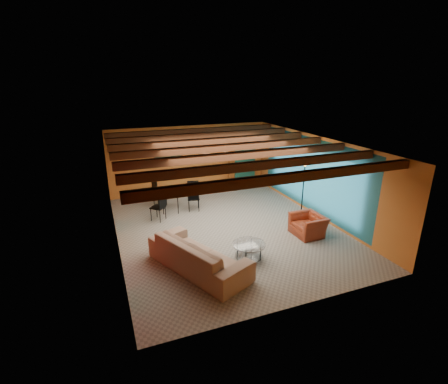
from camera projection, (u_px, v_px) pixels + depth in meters
name	position (u px, v px, depth m)	size (l,w,h in m)	color
room	(225.00, 154.00, 9.71)	(6.52, 8.01, 2.71)	gray
sofa	(199.00, 254.00, 8.06)	(2.76, 1.08, 0.81)	#8D6E5B
armchair	(308.00, 225.00, 9.89)	(0.96, 0.84, 0.63)	maroon
coffee_table	(249.00, 251.00, 8.58)	(0.87, 0.87, 0.44)	silver
dining_table	(170.00, 197.00, 11.55)	(2.02, 2.02, 1.05)	silver
armoire	(242.00, 166.00, 14.09)	(1.06, 0.52, 1.87)	brown
floor_lamp	(303.00, 190.00, 10.83)	(0.41, 0.41, 2.01)	black
ceiling_fan	(226.00, 155.00, 9.61)	(1.50, 1.50, 0.44)	#472614
painting	(168.00, 154.00, 13.02)	(1.05, 0.03, 0.65)	black
potted_plant	(243.00, 138.00, 13.71)	(0.42, 0.36, 0.46)	#26661E
vase	(169.00, 180.00, 11.35)	(0.18, 0.18, 0.19)	orange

